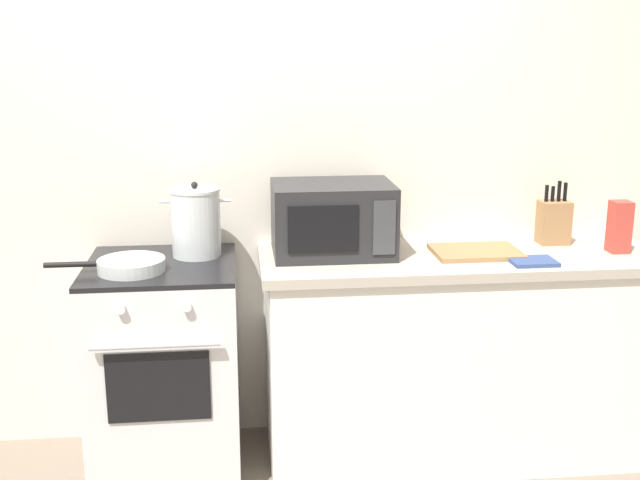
{
  "coord_description": "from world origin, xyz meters",
  "views": [
    {
      "loc": [
        -0.03,
        -2.46,
        1.79
      ],
      "look_at": [
        0.3,
        0.6,
        1.0
      ],
      "focal_mm": 43.65,
      "sensor_mm": 36.0,
      "label": 1
    }
  ],
  "objects": [
    {
      "name": "microwave",
      "position": [
        0.36,
        0.68,
        1.07
      ],
      "size": [
        0.5,
        0.37,
        0.3
      ],
      "color": "#232326",
      "rests_on": "countertop_right"
    },
    {
      "name": "lower_cabinet_right",
      "position": [
        0.9,
        0.62,
        0.44
      ],
      "size": [
        1.64,
        0.56,
        0.88
      ],
      "primitive_type": "cube",
      "color": "white",
      "rests_on": "ground_plane"
    },
    {
      "name": "pasta_box",
      "position": [
        1.57,
        0.57,
        1.03
      ],
      "size": [
        0.08,
        0.08,
        0.22
      ],
      "primitive_type": "cube",
      "color": "#B73D33",
      "rests_on": "countertop_right"
    },
    {
      "name": "knife_block",
      "position": [
        1.35,
        0.74,
        1.02
      ],
      "size": [
        0.13,
        0.1,
        0.28
      ],
      "color": "#997047",
      "rests_on": "countertop_right"
    },
    {
      "name": "countertop_right",
      "position": [
        0.9,
        0.62,
        0.9
      ],
      "size": [
        1.7,
        0.6,
        0.04
      ],
      "primitive_type": "cube",
      "color": "#ADA393",
      "rests_on": "lower_cabinet_right"
    },
    {
      "name": "frying_pan",
      "position": [
        -0.46,
        0.5,
        0.95
      ],
      "size": [
        0.46,
        0.26,
        0.05
      ],
      "color": "silver",
      "rests_on": "stove"
    },
    {
      "name": "stock_pot",
      "position": [
        -0.21,
        0.71,
        1.06
      ],
      "size": [
        0.29,
        0.21,
        0.31
      ],
      "color": "silver",
      "rests_on": "stove"
    },
    {
      "name": "back_wall",
      "position": [
        0.3,
        0.97,
        1.25
      ],
      "size": [
        4.4,
        0.1,
        2.5
      ],
      "primitive_type": "cube",
      "color": "silver",
      "rests_on": "ground_plane"
    },
    {
      "name": "oven_mitt",
      "position": [
        1.15,
        0.44,
        0.93
      ],
      "size": [
        0.18,
        0.14,
        0.02
      ],
      "primitive_type": "cube",
      "color": "#33477A",
      "rests_on": "countertop_right"
    },
    {
      "name": "stove",
      "position": [
        -0.35,
        0.6,
        0.46
      ],
      "size": [
        0.6,
        0.64,
        0.92
      ],
      "color": "silver",
      "rests_on": "ground_plane"
    },
    {
      "name": "cutting_board",
      "position": [
        0.96,
        0.6,
        0.93
      ],
      "size": [
        0.36,
        0.26,
        0.02
      ],
      "primitive_type": "cube",
      "color": "#997047",
      "rests_on": "countertop_right"
    }
  ]
}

